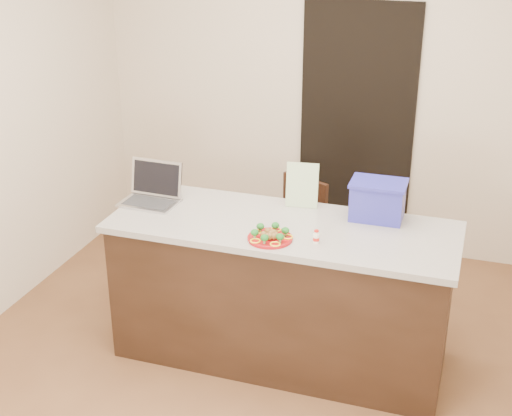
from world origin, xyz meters
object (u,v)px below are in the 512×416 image
(island, at_px, (281,292))
(laptop, at_px, (153,191))
(napkin, at_px, (264,238))
(chair, at_px, (301,231))
(blue_box, at_px, (378,200))
(yogurt_bottle, at_px, (316,238))
(plate, at_px, (270,238))

(island, bearing_deg, laptop, 174.72)
(island, distance_m, napkin, 0.51)
(laptop, bearing_deg, chair, 44.97)
(island, relative_size, laptop, 5.77)
(island, relative_size, napkin, 13.72)
(blue_box, relative_size, chair, 0.38)
(island, xyz_separation_m, laptop, (-0.88, 0.08, 0.52))
(yogurt_bottle, bearing_deg, island, 143.87)
(yogurt_bottle, height_order, laptop, laptop)
(yogurt_bottle, xyz_separation_m, laptop, (-1.13, 0.26, 0.03))
(laptop, bearing_deg, napkin, -17.50)
(laptop, bearing_deg, blue_box, 9.29)
(plate, relative_size, chair, 0.29)
(napkin, height_order, yogurt_bottle, yogurt_bottle)
(yogurt_bottle, xyz_separation_m, blue_box, (0.26, 0.44, 0.09))
(blue_box, bearing_deg, island, -154.20)
(island, xyz_separation_m, blue_box, (0.51, 0.26, 0.58))
(yogurt_bottle, bearing_deg, napkin, -173.48)
(island, distance_m, plate, 0.52)
(island, height_order, yogurt_bottle, yogurt_bottle)
(chair, bearing_deg, yogurt_bottle, -46.41)
(laptop, bearing_deg, yogurt_bottle, -11.01)
(napkin, bearing_deg, yogurt_bottle, 6.52)
(plate, relative_size, yogurt_bottle, 3.30)
(napkin, xyz_separation_m, chair, (-0.05, 1.03, -0.43))
(island, height_order, blue_box, blue_box)
(blue_box, bearing_deg, chair, 136.69)
(island, relative_size, chair, 2.38)
(blue_box, bearing_deg, laptop, -173.71)
(napkin, bearing_deg, island, 77.42)
(napkin, relative_size, yogurt_bottle, 1.94)
(blue_box, bearing_deg, yogurt_bottle, -121.94)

